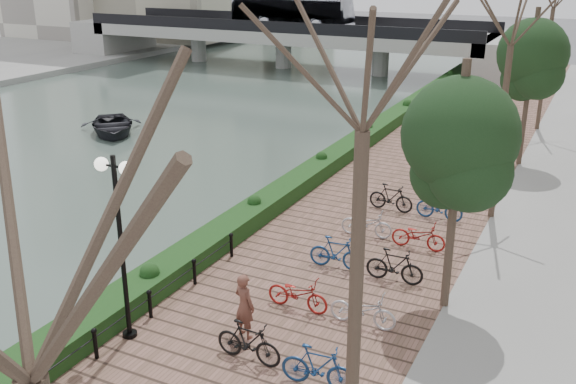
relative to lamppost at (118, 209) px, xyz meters
The scene contains 10 objects.
river_water 26.90m from the lamppost, 128.22° to the left, with size 30.00×130.00×0.02m, color #46584E.
promenade 14.12m from the lamppost, 79.35° to the left, with size 8.00×75.00×0.50m, color brown.
hedge 16.23m from the lamppost, 93.15° to the left, with size 1.10×56.00×0.60m, color #193D16.
chain_fence 3.64m from the lamppost, 92.08° to the right, with size 0.10×14.10×0.70m.
lamppost is the anchor object (origin of this frame).
pedestrian 3.77m from the lamppost, 26.48° to the left, with size 0.61×0.40×1.67m, color brown.
bicycle_parking 6.42m from the lamppost, 45.57° to the left, with size 2.40×14.69×1.00m.
street_trees 10.80m from the lamppost, 52.82° to the left, with size 3.20×37.12×6.80m.
bridge 44.05m from the lamppost, 111.73° to the left, with size 36.00×10.77×6.50m.
boat 22.05m from the lamppost, 132.07° to the left, with size 3.40×4.75×0.98m, color black.
Camera 1 is at (10.96, -6.31, 9.17)m, focal length 40.00 mm.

